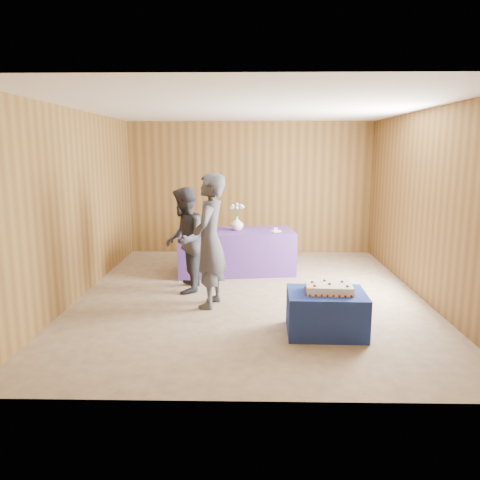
{
  "coord_description": "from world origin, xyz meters",
  "views": [
    {
      "loc": [
        -0.01,
        -6.68,
        2.13
      ],
      "look_at": [
        -0.15,
        0.1,
        0.82
      ],
      "focal_mm": 35.0,
      "sensor_mm": 36.0,
      "label": 1
    }
  ],
  "objects_px": {
    "cake_table": "(326,313)",
    "vase": "(237,223)",
    "sheet_cake": "(329,288)",
    "guest_right": "(184,240)",
    "guest_left": "(210,241)",
    "serving_table": "(235,252)"
  },
  "relations": [
    {
      "from": "vase",
      "to": "cake_table",
      "type": "bearing_deg",
      "value": -68.15
    },
    {
      "from": "cake_table",
      "to": "sheet_cake",
      "type": "relative_size",
      "value": 1.56
    },
    {
      "from": "guest_left",
      "to": "guest_right",
      "type": "xyz_separation_m",
      "value": [
        -0.44,
        0.68,
        -0.12
      ]
    },
    {
      "from": "cake_table",
      "to": "serving_table",
      "type": "bearing_deg",
      "value": 114.38
    },
    {
      "from": "serving_table",
      "to": "sheet_cake",
      "type": "xyz_separation_m",
      "value": [
        1.17,
        -2.76,
        0.17
      ]
    },
    {
      "from": "guest_left",
      "to": "serving_table",
      "type": "bearing_deg",
      "value": -178.06
    },
    {
      "from": "cake_table",
      "to": "vase",
      "type": "relative_size",
      "value": 3.79
    },
    {
      "from": "vase",
      "to": "guest_left",
      "type": "bearing_deg",
      "value": -99.83
    },
    {
      "from": "sheet_cake",
      "to": "guest_left",
      "type": "relative_size",
      "value": 0.31
    },
    {
      "from": "serving_table",
      "to": "sheet_cake",
      "type": "relative_size",
      "value": 3.47
    },
    {
      "from": "vase",
      "to": "guest_right",
      "type": "xyz_separation_m",
      "value": [
        -0.76,
        -1.16,
        -0.07
      ]
    },
    {
      "from": "sheet_cake",
      "to": "vase",
      "type": "xyz_separation_m",
      "value": [
        -1.15,
        2.8,
        0.32
      ]
    },
    {
      "from": "vase",
      "to": "guest_left",
      "type": "distance_m",
      "value": 1.87
    },
    {
      "from": "cake_table",
      "to": "vase",
      "type": "distance_m",
      "value": 3.08
    },
    {
      "from": "guest_right",
      "to": "sheet_cake",
      "type": "bearing_deg",
      "value": 47.74
    },
    {
      "from": "serving_table",
      "to": "cake_table",
      "type": "bearing_deg",
      "value": -75.13
    },
    {
      "from": "vase",
      "to": "guest_right",
      "type": "height_order",
      "value": "guest_right"
    },
    {
      "from": "guest_right",
      "to": "serving_table",
      "type": "bearing_deg",
      "value": 145.45
    },
    {
      "from": "sheet_cake",
      "to": "guest_left",
      "type": "distance_m",
      "value": 1.79
    },
    {
      "from": "sheet_cake",
      "to": "guest_right",
      "type": "xyz_separation_m",
      "value": [
        -1.9,
        1.64,
        0.25
      ]
    },
    {
      "from": "serving_table",
      "to": "guest_left",
      "type": "height_order",
      "value": "guest_left"
    },
    {
      "from": "serving_table",
      "to": "guest_right",
      "type": "xyz_separation_m",
      "value": [
        -0.73,
        -1.12,
        0.42
      ]
    }
  ]
}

